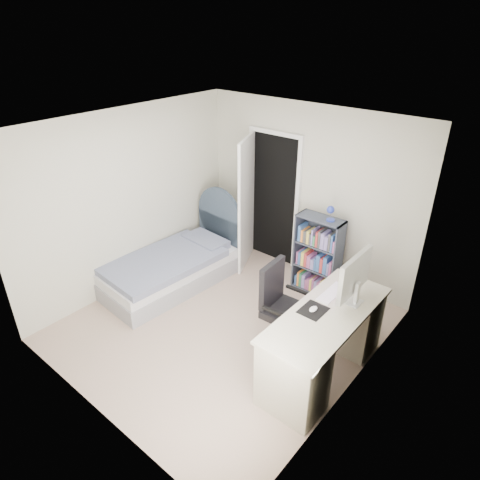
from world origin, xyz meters
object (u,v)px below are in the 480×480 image
Objects in this scene: office_chair at (281,302)px; bed at (176,266)px; nightstand at (235,227)px; bookcase at (318,258)px; desk at (325,340)px; floor_lamp at (248,224)px.

bed is at bearing 176.87° from office_chair.
nightstand is 1.67m from bookcase.
desk is (0.88, -1.33, -0.09)m from bookcase.
floor_lamp is at bearing 170.74° from bookcase.
office_chair reaches higher than nightstand.
floor_lamp reaches higher than office_chair.
floor_lamp is 2.23m from office_chair.
bed is at bearing -99.81° from floor_lamp.
bed is 2.04m from bookcase.
office_chair is at bearing -3.13° from bed.
desk reaches higher than office_chair.
bed is 1.31m from nightstand.
bed is at bearing -90.75° from nightstand.
bookcase is 1.60m from desk.
bed is 1.52× the size of bookcase.
nightstand is 0.25m from floor_lamp.
bookcase is 0.81× the size of desk.
bed is 1.91× the size of office_chair.
floor_lamp is 2.80m from desk.
floor_lamp is 1.46m from bookcase.
nightstand is at bearing 174.34° from bookcase.
nightstand is (0.02, 1.30, 0.14)m from bed.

